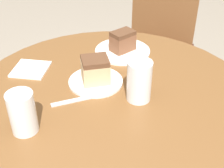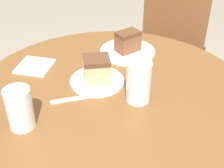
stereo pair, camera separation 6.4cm
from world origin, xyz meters
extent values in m
cylinder|color=brown|center=(0.00, 0.00, 0.37)|extent=(0.11, 0.11, 0.69)
cylinder|color=brown|center=(0.00, 0.00, 0.73)|extent=(1.04, 1.04, 0.03)
cylinder|color=brown|center=(-0.11, 0.59, 0.21)|extent=(0.04, 0.04, 0.43)
cylinder|color=brown|center=(0.27, 0.65, 0.21)|extent=(0.04, 0.04, 0.43)
cylinder|color=brown|center=(-0.17, 0.98, 0.21)|extent=(0.04, 0.04, 0.43)
cylinder|color=brown|center=(0.21, 1.04, 0.21)|extent=(0.04, 0.04, 0.43)
cube|color=#47281E|center=(0.05, 0.81, 0.44)|extent=(0.49, 0.51, 0.03)
cube|color=brown|center=(0.02, 1.02, 0.68)|extent=(0.40, 0.08, 0.45)
cylinder|color=white|center=(-0.08, 0.05, 0.75)|extent=(0.20, 0.20, 0.01)
cylinder|color=white|center=(-0.05, 0.30, 0.75)|extent=(0.24, 0.24, 0.01)
cube|color=tan|center=(-0.08, 0.05, 0.79)|extent=(0.13, 0.12, 0.07)
cube|color=brown|center=(-0.08, 0.05, 0.84)|extent=(0.12, 0.12, 0.02)
cube|color=brown|center=(-0.05, 0.30, 0.79)|extent=(0.11, 0.12, 0.07)
cube|color=brown|center=(-0.05, 0.30, 0.83)|extent=(0.11, 0.12, 0.02)
cylinder|color=silver|center=(-0.19, -0.26, 0.79)|extent=(0.07, 0.07, 0.10)
cylinder|color=white|center=(-0.19, -0.26, 0.81)|extent=(0.08, 0.08, 0.13)
cylinder|color=silver|center=(0.10, 0.00, 0.79)|extent=(0.07, 0.07, 0.09)
cylinder|color=white|center=(0.10, 0.00, 0.81)|extent=(0.08, 0.08, 0.14)
cube|color=white|center=(-0.35, 0.05, 0.75)|extent=(0.15, 0.15, 0.01)
cube|color=silver|center=(-0.10, -0.08, 0.74)|extent=(0.15, 0.12, 0.00)
camera|label=1|loc=(0.27, -0.85, 1.39)|focal=50.00mm
camera|label=2|loc=(0.33, -0.83, 1.39)|focal=50.00mm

